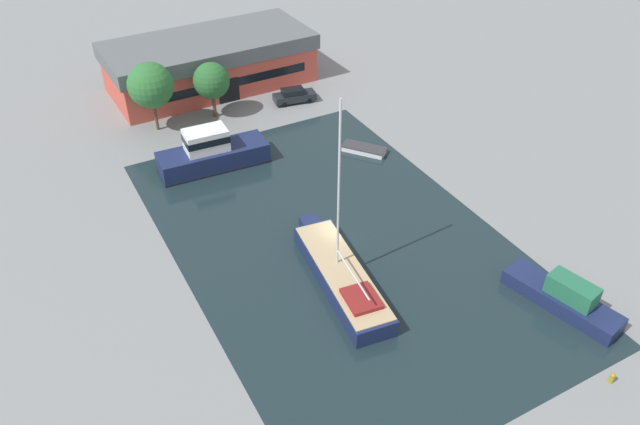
# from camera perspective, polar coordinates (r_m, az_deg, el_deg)

# --- Properties ---
(ground_plane) EXTENTS (440.00, 440.00, 0.00)m
(ground_plane) POSITION_cam_1_polar(r_m,az_deg,el_deg) (49.46, 1.60, -2.67)
(ground_plane) COLOR gray
(water_canal) EXTENTS (24.09, 38.23, 0.01)m
(water_canal) POSITION_cam_1_polar(r_m,az_deg,el_deg) (49.46, 1.60, -2.67)
(water_canal) COLOR #19282D
(water_canal) RESTS_ON ground
(warehouse_building) EXTENTS (23.14, 10.86, 5.57)m
(warehouse_building) POSITION_cam_1_polar(r_m,az_deg,el_deg) (73.85, -10.01, 13.40)
(warehouse_building) COLOR #C64C3D
(warehouse_building) RESTS_ON ground
(quay_tree_near_building) EXTENTS (4.54, 4.54, 7.17)m
(quay_tree_near_building) POSITION_cam_1_polar(r_m,az_deg,el_deg) (64.49, -15.24, 11.15)
(quay_tree_near_building) COLOR brown
(quay_tree_near_building) RESTS_ON ground
(quay_tree_by_water) EXTENTS (3.76, 3.76, 5.96)m
(quay_tree_by_water) POSITION_cam_1_polar(r_m,az_deg,el_deg) (66.17, -9.90, 11.77)
(quay_tree_by_water) COLOR brown
(quay_tree_by_water) RESTS_ON ground
(parked_car) EXTENTS (4.82, 2.48, 1.60)m
(parked_car) POSITION_cam_1_polar(r_m,az_deg,el_deg) (69.65, -2.37, 10.64)
(parked_car) COLOR #1E2328
(parked_car) RESTS_ON ground
(sailboat_moored) EXTENTS (4.52, 13.37, 14.48)m
(sailboat_moored) POSITION_cam_1_polar(r_m,az_deg,el_deg) (45.34, 1.93, -5.73)
(sailboat_moored) COLOR #19234C
(sailboat_moored) RESTS_ON water_canal
(motor_cruiser) EXTENTS (10.34, 3.93, 3.91)m
(motor_cruiser) POSITION_cam_1_polar(r_m,az_deg,el_deg) (58.59, -9.88, 5.37)
(motor_cruiser) COLOR #19234C
(motor_cruiser) RESTS_ON water_canal
(small_dinghy) EXTENTS (3.89, 4.36, 0.58)m
(small_dinghy) POSITION_cam_1_polar(r_m,az_deg,el_deg) (60.66, 4.05, 5.79)
(small_dinghy) COLOR white
(small_dinghy) RESTS_ON water_canal
(cabin_boat) EXTENTS (4.09, 8.66, 2.55)m
(cabin_boat) POSITION_cam_1_polar(r_m,az_deg,el_deg) (46.67, 21.43, -7.21)
(cabin_boat) COLOR #19234C
(cabin_boat) RESTS_ON water_canal
(mooring_bollard) EXTENTS (0.32, 0.32, 0.76)m
(mooring_bollard) POSITION_cam_1_polar(r_m,az_deg,el_deg) (43.39, 25.15, -13.50)
(mooring_bollard) COLOR olive
(mooring_bollard) RESTS_ON ground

